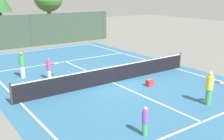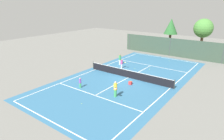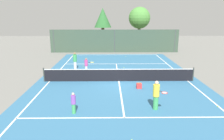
{
  "view_description": "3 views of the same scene",
  "coord_description": "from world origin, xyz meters",
  "px_view_note": "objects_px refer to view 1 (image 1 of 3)",
  "views": [
    {
      "loc": [
        -8.94,
        -12.62,
        5.13
      ],
      "look_at": [
        -1.16,
        -1.59,
        1.33
      ],
      "focal_mm": 43.59,
      "sensor_mm": 36.0,
      "label": 1
    },
    {
      "loc": [
        12.12,
        -19.92,
        8.82
      ],
      "look_at": [
        -1.4,
        -1.6,
        1.18
      ],
      "focal_mm": 31.37,
      "sensor_mm": 36.0,
      "label": 2
    },
    {
      "loc": [
        -0.77,
        -16.57,
        5.06
      ],
      "look_at": [
        -0.56,
        -1.13,
        1.2
      ],
      "focal_mm": 34.91,
      "sensor_mm": 36.0,
      "label": 3
    }
  ],
  "objects_px": {
    "ball_crate": "(150,83)",
    "tennis_ball_2": "(68,71)",
    "tennis_ball_1": "(28,72)",
    "player_0": "(22,65)",
    "player_1": "(145,121)",
    "tennis_ball_3": "(59,51)",
    "player_2": "(210,88)",
    "tennis_ball_0": "(85,65)",
    "player_3": "(49,69)"
  },
  "relations": [
    {
      "from": "player_2",
      "to": "tennis_ball_1",
      "type": "relative_size",
      "value": 24.95
    },
    {
      "from": "player_2",
      "to": "tennis_ball_3",
      "type": "relative_size",
      "value": 24.95
    },
    {
      "from": "player_2",
      "to": "player_3",
      "type": "bearing_deg",
      "value": 119.77
    },
    {
      "from": "tennis_ball_2",
      "to": "player_1",
      "type": "bearing_deg",
      "value": -99.06
    },
    {
      "from": "player_0",
      "to": "tennis_ball_3",
      "type": "distance_m",
      "value": 8.46
    },
    {
      "from": "tennis_ball_1",
      "to": "tennis_ball_3",
      "type": "distance_m",
      "value": 7.13
    },
    {
      "from": "player_2",
      "to": "player_3",
      "type": "height_order",
      "value": "player_2"
    },
    {
      "from": "player_0",
      "to": "player_1",
      "type": "relative_size",
      "value": 1.42
    },
    {
      "from": "player_0",
      "to": "tennis_ball_1",
      "type": "bearing_deg",
      "value": 59.44
    },
    {
      "from": "player_1",
      "to": "player_3",
      "type": "relative_size",
      "value": 0.86
    },
    {
      "from": "ball_crate",
      "to": "tennis_ball_2",
      "type": "bearing_deg",
      "value": 115.14
    },
    {
      "from": "player_3",
      "to": "ball_crate",
      "type": "distance_m",
      "value": 6.18
    },
    {
      "from": "player_2",
      "to": "tennis_ball_1",
      "type": "height_order",
      "value": "player_2"
    },
    {
      "from": "player_0",
      "to": "player_1",
      "type": "distance_m",
      "value": 10.0
    },
    {
      "from": "tennis_ball_2",
      "to": "player_0",
      "type": "bearing_deg",
      "value": 171.3
    },
    {
      "from": "ball_crate",
      "to": "tennis_ball_2",
      "type": "xyz_separation_m",
      "value": [
        -2.52,
        5.37,
        -0.15
      ]
    },
    {
      "from": "player_3",
      "to": "tennis_ball_3",
      "type": "xyz_separation_m",
      "value": [
        4.18,
        7.77,
        -0.67
      ]
    },
    {
      "from": "player_0",
      "to": "player_3",
      "type": "bearing_deg",
      "value": -47.08
    },
    {
      "from": "tennis_ball_2",
      "to": "tennis_ball_3",
      "type": "relative_size",
      "value": 1.0
    },
    {
      "from": "player_0",
      "to": "tennis_ball_2",
      "type": "xyz_separation_m",
      "value": [
        2.91,
        -0.45,
        -0.81
      ]
    },
    {
      "from": "player_0",
      "to": "ball_crate",
      "type": "relative_size",
      "value": 3.88
    },
    {
      "from": "tennis_ball_0",
      "to": "tennis_ball_1",
      "type": "distance_m",
      "value": 4.16
    },
    {
      "from": "player_0",
      "to": "player_2",
      "type": "xyz_separation_m",
      "value": [
        5.87,
        -9.44,
        0.0
      ]
    },
    {
      "from": "tennis_ball_0",
      "to": "tennis_ball_3",
      "type": "bearing_deg",
      "value": 83.91
    },
    {
      "from": "player_3",
      "to": "player_0",
      "type": "bearing_deg",
      "value": 132.92
    },
    {
      "from": "player_1",
      "to": "tennis_ball_3",
      "type": "xyz_separation_m",
      "value": [
        4.0,
        16.35,
        -0.56
      ]
    },
    {
      "from": "tennis_ball_3",
      "to": "tennis_ball_0",
      "type": "bearing_deg",
      "value": -96.09
    },
    {
      "from": "player_0",
      "to": "tennis_ball_1",
      "type": "distance_m",
      "value": 1.54
    },
    {
      "from": "ball_crate",
      "to": "tennis_ball_0",
      "type": "distance_m",
      "value": 6.36
    },
    {
      "from": "ball_crate",
      "to": "tennis_ball_1",
      "type": "height_order",
      "value": "ball_crate"
    },
    {
      "from": "ball_crate",
      "to": "tennis_ball_3",
      "type": "relative_size",
      "value": 6.45
    },
    {
      "from": "player_1",
      "to": "tennis_ball_0",
      "type": "relative_size",
      "value": 17.69
    },
    {
      "from": "player_1",
      "to": "player_3",
      "type": "bearing_deg",
      "value": 91.18
    },
    {
      "from": "player_3",
      "to": "tennis_ball_2",
      "type": "distance_m",
      "value": 2.01
    },
    {
      "from": "player_1",
      "to": "tennis_ball_2",
      "type": "xyz_separation_m",
      "value": [
        1.51,
        9.46,
        -0.56
      ]
    },
    {
      "from": "player_2",
      "to": "tennis_ball_0",
      "type": "relative_size",
      "value": 24.95
    },
    {
      "from": "tennis_ball_2",
      "to": "tennis_ball_0",
      "type": "bearing_deg",
      "value": 27.19
    },
    {
      "from": "player_1",
      "to": "player_3",
      "type": "height_order",
      "value": "player_3"
    },
    {
      "from": "player_1",
      "to": "player_3",
      "type": "xyz_separation_m",
      "value": [
        -0.18,
        8.58,
        0.11
      ]
    },
    {
      "from": "player_3",
      "to": "tennis_ball_0",
      "type": "height_order",
      "value": "player_3"
    },
    {
      "from": "tennis_ball_1",
      "to": "tennis_ball_2",
      "type": "height_order",
      "value": "same"
    },
    {
      "from": "player_3",
      "to": "ball_crate",
      "type": "xyz_separation_m",
      "value": [
        4.2,
        -4.49,
        -0.52
      ]
    },
    {
      "from": "player_0",
      "to": "player_2",
      "type": "distance_m",
      "value": 11.12
    },
    {
      "from": "player_0",
      "to": "tennis_ball_3",
      "type": "relative_size",
      "value": 25.04
    },
    {
      "from": "tennis_ball_2",
      "to": "tennis_ball_1",
      "type": "bearing_deg",
      "value": 145.14
    },
    {
      "from": "ball_crate",
      "to": "tennis_ball_1",
      "type": "relative_size",
      "value": 6.45
    },
    {
      "from": "player_1",
      "to": "tennis_ball_2",
      "type": "distance_m",
      "value": 9.59
    },
    {
      "from": "tennis_ball_0",
      "to": "player_0",
      "type": "bearing_deg",
      "value": -173.89
    },
    {
      "from": "ball_crate",
      "to": "tennis_ball_0",
      "type": "xyz_separation_m",
      "value": [
        -0.66,
        6.33,
        -0.15
      ]
    },
    {
      "from": "player_0",
      "to": "ball_crate",
      "type": "bearing_deg",
      "value": -46.94
    }
  ]
}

